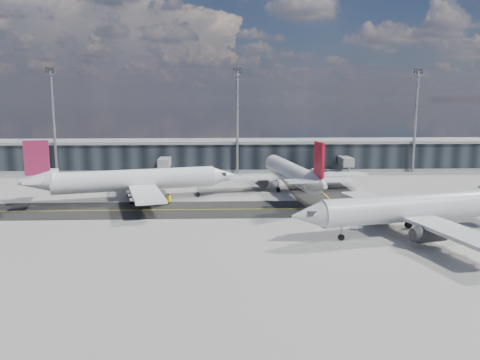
% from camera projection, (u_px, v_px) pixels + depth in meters
% --- Properties ---
extents(ground, '(300.00, 300.00, 0.00)m').
position_uv_depth(ground, '(247.00, 214.00, 84.11)').
color(ground, gray).
rests_on(ground, ground).
extents(taxiway_lanes, '(180.00, 63.00, 0.03)m').
position_uv_depth(taxiway_lanes, '(263.00, 201.00, 94.84)').
color(taxiway_lanes, black).
rests_on(taxiway_lanes, ground).
extents(terminal_concourse, '(152.00, 19.80, 8.80)m').
position_uv_depth(terminal_concourse, '(237.00, 156.00, 137.52)').
color(terminal_concourse, black).
rests_on(terminal_concourse, ground).
extents(floodlight_masts, '(102.50, 0.70, 28.90)m').
position_uv_depth(floodlight_masts, '(237.00, 117.00, 128.75)').
color(floodlight_masts, gray).
rests_on(floodlight_masts, ground).
extents(airliner_af, '(42.58, 36.63, 12.77)m').
position_uv_depth(airliner_af, '(132.00, 180.00, 94.75)').
color(airliner_af, white).
rests_on(airliner_af, ground).
extents(airliner_redtail, '(36.53, 42.70, 12.65)m').
position_uv_depth(airliner_redtail, '(292.00, 173.00, 104.52)').
color(airliner_redtail, white).
rests_on(airliner_redtail, ground).
extents(airliner_near, '(41.42, 35.58, 12.37)m').
position_uv_depth(airliner_near, '(420.00, 208.00, 71.24)').
color(airliner_near, silver).
rests_on(airliner_near, ground).
extents(baggage_tug, '(3.17, 2.08, 1.84)m').
position_uv_depth(baggage_tug, '(165.00, 199.00, 92.62)').
color(baggage_tug, yellow).
rests_on(baggage_tug, ground).
extents(service_van, '(4.11, 5.93, 1.50)m').
position_uv_depth(service_van, '(329.00, 172.00, 128.31)').
color(service_van, white).
rests_on(service_van, ground).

